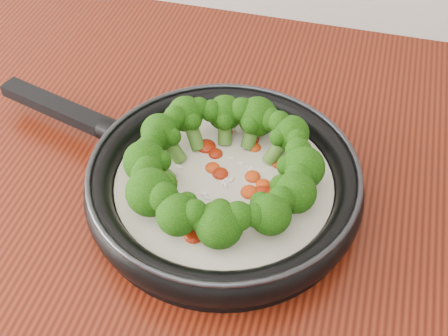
# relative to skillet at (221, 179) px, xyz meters

# --- Properties ---
(skillet) EXTENTS (0.48, 0.36, 0.08)m
(skillet) POSITION_rel_skillet_xyz_m (0.00, 0.00, 0.00)
(skillet) COLOR black
(skillet) RESTS_ON counter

